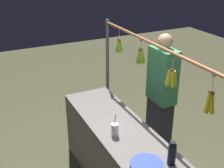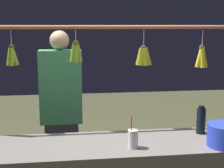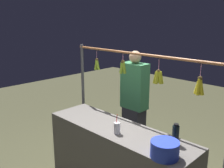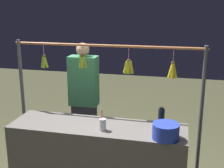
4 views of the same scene
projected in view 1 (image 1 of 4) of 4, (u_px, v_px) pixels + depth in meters
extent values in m
cube|color=#66605B|center=(120.00, 160.00, 3.31)|extent=(2.01, 0.58, 0.85)
cylinder|color=#4C4C51|center=(108.00, 81.00, 4.22)|extent=(0.04, 0.04, 1.75)
cylinder|color=#9E6038|center=(157.00, 45.00, 2.94)|extent=(2.35, 0.03, 0.03)
torus|color=black|center=(214.00, 75.00, 2.30)|extent=(0.04, 0.01, 0.04)
cylinder|color=pink|center=(213.00, 84.00, 2.33)|extent=(0.01, 0.01, 0.15)
sphere|color=brown|center=(211.00, 93.00, 2.36)|extent=(0.05, 0.05, 0.05)
cylinder|color=yellow|center=(208.00, 101.00, 2.41)|extent=(0.08, 0.04, 0.18)
cylinder|color=yellow|center=(208.00, 103.00, 2.39)|extent=(0.04, 0.06, 0.18)
cylinder|color=yellow|center=(211.00, 103.00, 2.38)|extent=(0.08, 0.04, 0.18)
cylinder|color=yellow|center=(212.00, 102.00, 2.41)|extent=(0.04, 0.06, 0.18)
torus|color=black|center=(173.00, 55.00, 2.72)|extent=(0.04, 0.02, 0.04)
cylinder|color=pink|center=(173.00, 63.00, 2.75)|extent=(0.01, 0.01, 0.15)
sphere|color=brown|center=(172.00, 71.00, 2.78)|extent=(0.05, 0.05, 0.05)
cylinder|color=gold|center=(170.00, 77.00, 2.84)|extent=(0.07, 0.04, 0.15)
cylinder|color=gold|center=(168.00, 78.00, 2.82)|extent=(0.06, 0.06, 0.15)
cylinder|color=gold|center=(169.00, 79.00, 2.80)|extent=(0.04, 0.07, 0.15)
cylinder|color=gold|center=(173.00, 79.00, 2.78)|extent=(0.07, 0.05, 0.15)
cylinder|color=gold|center=(174.00, 79.00, 2.79)|extent=(0.06, 0.05, 0.15)
cylinder|color=gold|center=(174.00, 78.00, 2.82)|extent=(0.04, 0.07, 0.15)
cylinder|color=gold|center=(173.00, 77.00, 2.84)|extent=(0.06, 0.07, 0.15)
torus|color=black|center=(141.00, 40.00, 3.18)|extent=(0.04, 0.01, 0.04)
cylinder|color=pink|center=(141.00, 45.00, 3.21)|extent=(0.01, 0.01, 0.11)
sphere|color=brown|center=(141.00, 50.00, 3.23)|extent=(0.05, 0.05, 0.05)
cylinder|color=#81A92A|center=(140.00, 56.00, 3.28)|extent=(0.06, 0.04, 0.16)
cylinder|color=#81A92A|center=(139.00, 57.00, 3.25)|extent=(0.04, 0.08, 0.16)
cylinder|color=#81A92A|center=(142.00, 57.00, 3.24)|extent=(0.07, 0.04, 0.16)
cylinder|color=#81A92A|center=(142.00, 56.00, 3.27)|extent=(0.04, 0.08, 0.16)
torus|color=black|center=(119.00, 29.00, 3.60)|extent=(0.04, 0.02, 0.04)
cylinder|color=pink|center=(119.00, 35.00, 3.63)|extent=(0.01, 0.01, 0.14)
sphere|color=brown|center=(119.00, 40.00, 3.66)|extent=(0.05, 0.05, 0.05)
cylinder|color=#85AA29|center=(119.00, 46.00, 3.70)|extent=(0.06, 0.04, 0.15)
cylinder|color=#85AA29|center=(118.00, 46.00, 3.68)|extent=(0.04, 0.06, 0.15)
cylinder|color=#85AA29|center=(120.00, 47.00, 3.67)|extent=(0.07, 0.04, 0.16)
cylinder|color=#85AA29|center=(120.00, 46.00, 3.70)|extent=(0.04, 0.07, 0.16)
cylinder|color=black|center=(172.00, 154.00, 2.57)|extent=(0.07, 0.07, 0.20)
cylinder|color=black|center=(173.00, 143.00, 2.52)|extent=(0.05, 0.05, 0.02)
cylinder|color=silver|center=(115.00, 130.00, 2.98)|extent=(0.07, 0.07, 0.13)
cylinder|color=red|center=(114.00, 125.00, 2.97)|extent=(0.01, 0.04, 0.23)
cube|color=#2D2D38|center=(159.00, 126.00, 4.00)|extent=(0.32, 0.22, 0.80)
cube|color=#3F8C59|center=(163.00, 75.00, 3.69)|extent=(0.40, 0.22, 0.70)
sphere|color=tan|center=(165.00, 41.00, 3.51)|extent=(0.18, 0.18, 0.18)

